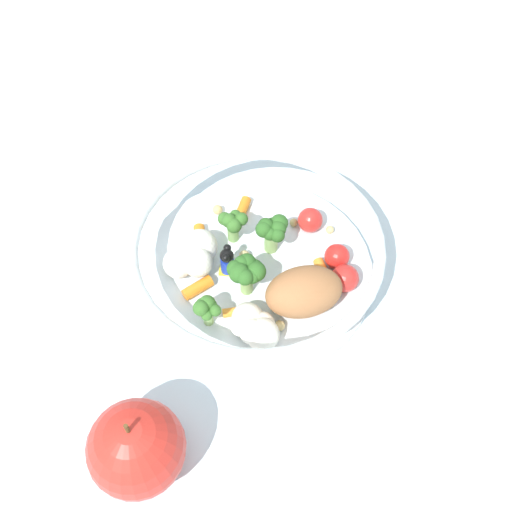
% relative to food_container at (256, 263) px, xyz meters
% --- Properties ---
extents(ground_plane, '(2.40, 2.40, 0.00)m').
position_rel_food_container_xyz_m(ground_plane, '(0.02, 0.01, -0.03)').
color(ground_plane, silver).
extents(food_container, '(0.26, 0.26, 0.06)m').
position_rel_food_container_xyz_m(food_container, '(0.00, 0.00, 0.00)').
color(food_container, white).
rests_on(food_container, ground_plane).
extents(loose_apple, '(0.08, 0.08, 0.10)m').
position_rel_food_container_xyz_m(loose_apple, '(-0.20, -0.10, 0.01)').
color(loose_apple, red).
rests_on(loose_apple, ground_plane).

